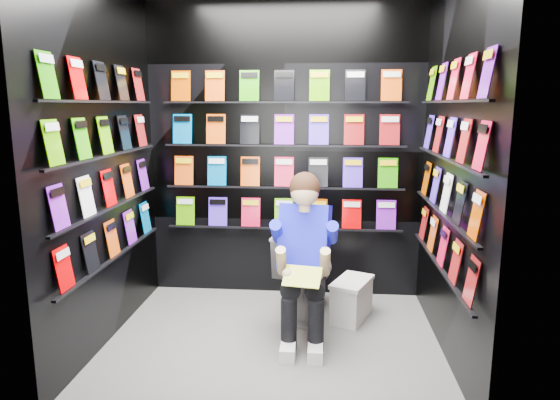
{
  "coord_description": "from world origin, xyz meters",
  "views": [
    {
      "loc": [
        0.36,
        -3.37,
        1.7
      ],
      "look_at": [
        0.04,
        0.15,
        1.02
      ],
      "focal_mm": 32.0,
      "sensor_mm": 36.0,
      "label": 1
    }
  ],
  "objects": [
    {
      "name": "floor",
      "position": [
        0.0,
        0.0,
        0.0
      ],
      "size": [
        2.4,
        2.4,
        0.0
      ],
      "primitive_type": "plane",
      "color": "#5A5B58",
      "rests_on": "ground"
    },
    {
      "name": "wall_back",
      "position": [
        0.0,
        1.0,
        1.3
      ],
      "size": [
        2.4,
        0.04,
        2.6
      ],
      "primitive_type": "cube",
      "color": "black",
      "rests_on": "floor"
    },
    {
      "name": "wall_front",
      "position": [
        0.0,
        -1.0,
        1.3
      ],
      "size": [
        2.4,
        0.04,
        2.6
      ],
      "primitive_type": "cube",
      "color": "black",
      "rests_on": "floor"
    },
    {
      "name": "wall_left",
      "position": [
        -1.2,
        0.0,
        1.3
      ],
      "size": [
        0.04,
        2.0,
        2.6
      ],
      "primitive_type": "cube",
      "color": "black",
      "rests_on": "floor"
    },
    {
      "name": "wall_right",
      "position": [
        1.2,
        0.0,
        1.3
      ],
      "size": [
        0.04,
        2.0,
        2.6
      ],
      "primitive_type": "cube",
      "color": "black",
      "rests_on": "floor"
    },
    {
      "name": "comics_back",
      "position": [
        0.0,
        0.97,
        1.31
      ],
      "size": [
        2.1,
        0.06,
        1.37
      ],
      "primitive_type": null,
      "color": "#B94500",
      "rests_on": "wall_back"
    },
    {
      "name": "comics_left",
      "position": [
        -1.17,
        0.0,
        1.31
      ],
      "size": [
        0.06,
        1.7,
        1.37
      ],
      "primitive_type": null,
      "color": "#B94500",
      "rests_on": "wall_left"
    },
    {
      "name": "comics_right",
      "position": [
        1.17,
        0.0,
        1.31
      ],
      "size": [
        0.06,
        1.7,
        1.37
      ],
      "primitive_type": null,
      "color": "#B94500",
      "rests_on": "wall_right"
    },
    {
      "name": "toilet",
      "position": [
        0.22,
        0.51,
        0.37
      ],
      "size": [
        0.54,
        0.81,
        0.73
      ],
      "primitive_type": "imported",
      "rotation": [
        0.0,
        0.0,
        2.98
      ],
      "color": "white",
      "rests_on": "floor"
    },
    {
      "name": "longbox",
      "position": [
        0.59,
        0.44,
        0.15
      ],
      "size": [
        0.36,
        0.45,
        0.3
      ],
      "primitive_type": "cube",
      "rotation": [
        0.0,
        0.0,
        -0.4
      ],
      "color": "silver",
      "rests_on": "floor"
    },
    {
      "name": "longbox_lid",
      "position": [
        0.59,
        0.44,
        0.32
      ],
      "size": [
        0.38,
        0.48,
        0.03
      ],
      "primitive_type": "cube",
      "rotation": [
        0.0,
        0.0,
        -0.4
      ],
      "color": "silver",
      "rests_on": "longbox"
    },
    {
      "name": "reader",
      "position": [
        0.22,
        0.13,
        0.75
      ],
      "size": [
        0.6,
        0.78,
        1.31
      ],
      "primitive_type": null,
      "rotation": [
        0.0,
        0.0,
        -0.17
      ],
      "color": "#1C1CC1",
      "rests_on": "toilet"
    },
    {
      "name": "held_comic",
      "position": [
        0.22,
        -0.22,
        0.58
      ],
      "size": [
        0.27,
        0.19,
        0.11
      ],
      "primitive_type": "cube",
      "rotation": [
        -0.96,
        0.0,
        -0.17
      ],
      "color": "green",
      "rests_on": "reader"
    }
  ]
}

